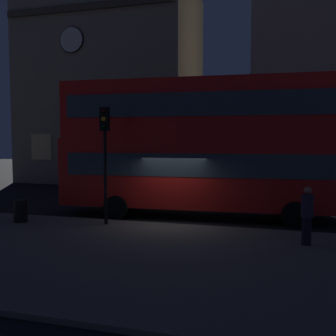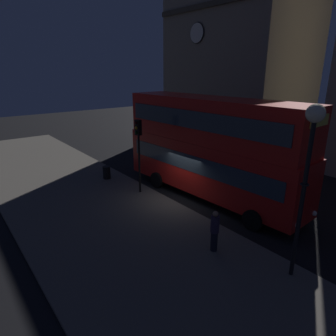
% 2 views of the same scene
% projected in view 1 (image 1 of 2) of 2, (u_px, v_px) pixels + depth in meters
% --- Properties ---
extents(ground_plane, '(80.00, 80.00, 0.00)m').
position_uv_depth(ground_plane, '(172.00, 224.00, 14.53)').
color(ground_plane, black).
extents(sidewalk_slab, '(44.00, 7.79, 0.12)m').
position_uv_depth(sidewalk_slab, '(130.00, 255.00, 10.38)').
color(sidewalk_slab, '#5B564F').
rests_on(sidewalk_slab, ground).
extents(building_with_clock, '(12.70, 9.02, 14.82)m').
position_uv_depth(building_with_clock, '(114.00, 87.00, 30.43)').
color(building_with_clock, gray).
rests_on(building_with_clock, ground).
extents(double_decker_bus, '(11.38, 3.22, 5.58)m').
position_uv_depth(double_decker_bus, '(197.00, 142.00, 15.64)').
color(double_decker_bus, red).
rests_on(double_decker_bus, ground).
extents(traffic_light_near_kerb, '(0.36, 0.39, 4.24)m').
position_uv_depth(traffic_light_near_kerb, '(105.00, 141.00, 13.69)').
color(traffic_light_near_kerb, black).
rests_on(traffic_light_near_kerb, sidewalk_slab).
extents(pedestrian, '(0.34, 0.34, 1.71)m').
position_uv_depth(pedestrian, '(307.00, 215.00, 11.12)').
color(pedestrian, black).
rests_on(pedestrian, sidewalk_slab).
extents(litter_bin, '(0.49, 0.49, 0.83)m').
position_uv_depth(litter_bin, '(20.00, 211.00, 14.31)').
color(litter_bin, black).
rests_on(litter_bin, sidewalk_slab).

